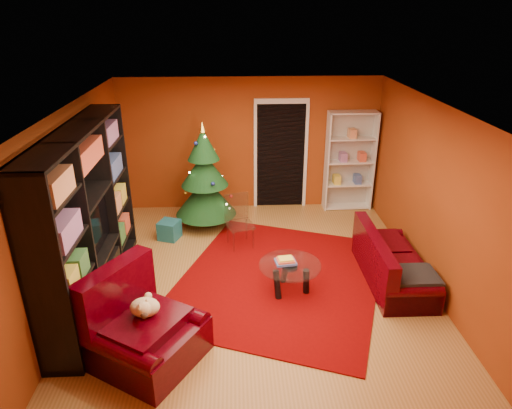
{
  "coord_description": "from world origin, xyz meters",
  "views": [
    {
      "loc": [
        -0.3,
        -5.87,
        3.8
      ],
      "look_at": [
        0.0,
        0.4,
        1.05
      ],
      "focal_mm": 32.0,
      "sensor_mm": 36.0,
      "label": 1
    }
  ],
  "objects_px": {
    "armchair": "(147,327)",
    "sofa": "(395,258)",
    "gift_box_red": "(187,216)",
    "dog": "(145,307)",
    "gift_box_teal": "(169,230)",
    "rug": "(279,279)",
    "coffee_table": "(290,278)",
    "media_unit": "(87,219)",
    "white_bookshelf": "(350,162)",
    "acrylic_chair": "(240,225)",
    "christmas_tree": "(205,177)"
  },
  "relations": [
    {
      "from": "rug",
      "to": "sofa",
      "type": "xyz_separation_m",
      "value": [
        1.69,
        -0.1,
        0.37
      ]
    },
    {
      "from": "gift_box_red",
      "to": "dog",
      "type": "xyz_separation_m",
      "value": [
        -0.11,
        -3.64,
        0.57
      ]
    },
    {
      "from": "media_unit",
      "to": "gift_box_red",
      "type": "distance_m",
      "value": 2.83
    },
    {
      "from": "dog",
      "to": "acrylic_chair",
      "type": "xyz_separation_m",
      "value": [
        1.11,
        2.59,
        -0.27
      ]
    },
    {
      "from": "gift_box_teal",
      "to": "acrylic_chair",
      "type": "relative_size",
      "value": 0.4
    },
    {
      "from": "armchair",
      "to": "acrylic_chair",
      "type": "distance_m",
      "value": 2.88
    },
    {
      "from": "armchair",
      "to": "gift_box_red",
      "type": "bearing_deg",
      "value": 30.33
    },
    {
      "from": "rug",
      "to": "coffee_table",
      "type": "xyz_separation_m",
      "value": [
        0.11,
        -0.32,
        0.22
      ]
    },
    {
      "from": "dog",
      "to": "white_bookshelf",
      "type": "bearing_deg",
      "value": -6.66
    },
    {
      "from": "media_unit",
      "to": "sofa",
      "type": "bearing_deg",
      "value": 2.12
    },
    {
      "from": "media_unit",
      "to": "coffee_table",
      "type": "xyz_separation_m",
      "value": [
        2.72,
        -0.04,
        -0.97
      ]
    },
    {
      "from": "armchair",
      "to": "coffee_table",
      "type": "height_order",
      "value": "armchair"
    },
    {
      "from": "white_bookshelf",
      "to": "acrylic_chair",
      "type": "bearing_deg",
      "value": -145.72
    },
    {
      "from": "media_unit",
      "to": "dog",
      "type": "xyz_separation_m",
      "value": [
        0.92,
        -1.26,
        -0.53
      ]
    },
    {
      "from": "armchair",
      "to": "sofa",
      "type": "height_order",
      "value": "armchair"
    },
    {
      "from": "rug",
      "to": "acrylic_chair",
      "type": "distance_m",
      "value": 1.27
    },
    {
      "from": "gift_box_red",
      "to": "acrylic_chair",
      "type": "bearing_deg",
      "value": -46.54
    },
    {
      "from": "white_bookshelf",
      "to": "armchair",
      "type": "xyz_separation_m",
      "value": [
        -3.28,
        -4.22,
        -0.53
      ]
    },
    {
      "from": "coffee_table",
      "to": "gift_box_red",
      "type": "bearing_deg",
      "value": 124.65
    },
    {
      "from": "white_bookshelf",
      "to": "sofa",
      "type": "bearing_deg",
      "value": -89.66
    },
    {
      "from": "christmas_tree",
      "to": "dog",
      "type": "distance_m",
      "value": 3.5
    },
    {
      "from": "rug",
      "to": "acrylic_chair",
      "type": "relative_size",
      "value": 4.03
    },
    {
      "from": "gift_box_red",
      "to": "white_bookshelf",
      "type": "bearing_deg",
      "value": 8.98
    },
    {
      "from": "christmas_tree",
      "to": "acrylic_chair",
      "type": "height_order",
      "value": "christmas_tree"
    },
    {
      "from": "christmas_tree",
      "to": "sofa",
      "type": "relative_size",
      "value": 1.12
    },
    {
      "from": "white_bookshelf",
      "to": "armchair",
      "type": "height_order",
      "value": "white_bookshelf"
    },
    {
      "from": "christmas_tree",
      "to": "gift_box_red",
      "type": "height_order",
      "value": "christmas_tree"
    },
    {
      "from": "armchair",
      "to": "dog",
      "type": "relative_size",
      "value": 2.92
    },
    {
      "from": "gift_box_red",
      "to": "acrylic_chair",
      "type": "relative_size",
      "value": 0.27
    },
    {
      "from": "rug",
      "to": "gift_box_teal",
      "type": "xyz_separation_m",
      "value": [
        -1.82,
        1.42,
        0.16
      ]
    },
    {
      "from": "gift_box_red",
      "to": "dog",
      "type": "bearing_deg",
      "value": -91.8
    },
    {
      "from": "gift_box_red",
      "to": "armchair",
      "type": "xyz_separation_m",
      "value": [
        -0.1,
        -3.71,
        0.35
      ]
    },
    {
      "from": "armchair",
      "to": "dog",
      "type": "distance_m",
      "value": 0.23
    },
    {
      "from": "rug",
      "to": "media_unit",
      "type": "xyz_separation_m",
      "value": [
        -2.61,
        -0.28,
        1.19
      ]
    },
    {
      "from": "white_bookshelf",
      "to": "gift_box_teal",
      "type": "bearing_deg",
      "value": -161.95
    },
    {
      "from": "christmas_tree",
      "to": "gift_box_red",
      "type": "distance_m",
      "value": 0.95
    },
    {
      "from": "armchair",
      "to": "gift_box_teal",
      "type": "bearing_deg",
      "value": 34.69
    },
    {
      "from": "media_unit",
      "to": "coffee_table",
      "type": "relative_size",
      "value": 3.55
    },
    {
      "from": "media_unit",
      "to": "white_bookshelf",
      "type": "xyz_separation_m",
      "value": [
        4.22,
        2.89,
        -0.22
      ]
    },
    {
      "from": "gift_box_teal",
      "to": "white_bookshelf",
      "type": "height_order",
      "value": "white_bookshelf"
    },
    {
      "from": "white_bookshelf",
      "to": "coffee_table",
      "type": "distance_m",
      "value": 3.38
    },
    {
      "from": "gift_box_teal",
      "to": "coffee_table",
      "type": "distance_m",
      "value": 2.6
    },
    {
      "from": "christmas_tree",
      "to": "gift_box_teal",
      "type": "relative_size",
      "value": 6.0
    },
    {
      "from": "rug",
      "to": "dog",
      "type": "distance_m",
      "value": 2.37
    },
    {
      "from": "rug",
      "to": "armchair",
      "type": "relative_size",
      "value": 2.85
    },
    {
      "from": "acrylic_chair",
      "to": "rug",
      "type": "bearing_deg",
      "value": -79.36
    },
    {
      "from": "rug",
      "to": "christmas_tree",
      "type": "distance_m",
      "value": 2.45
    },
    {
      "from": "rug",
      "to": "gift_box_red",
      "type": "height_order",
      "value": "gift_box_red"
    },
    {
      "from": "gift_box_red",
      "to": "media_unit",
      "type": "bearing_deg",
      "value": -113.52
    },
    {
      "from": "media_unit",
      "to": "gift_box_teal",
      "type": "xyz_separation_m",
      "value": [
        0.79,
        1.7,
        -1.04
      ]
    }
  ]
}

